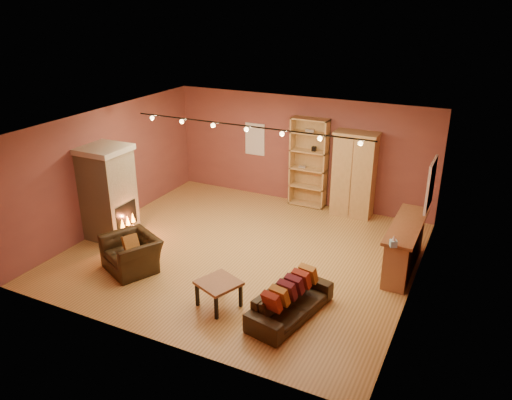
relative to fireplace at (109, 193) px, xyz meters
The scene contains 16 objects.
floor 3.28m from the fireplace, 11.16° to the left, with size 7.00×7.00×0.00m, color #A6783B.
ceiling 3.55m from the fireplace, 11.16° to the left, with size 7.00×7.00×0.00m, color brown.
back_wall 4.92m from the fireplace, 51.69° to the left, with size 7.00×0.02×2.80m, color brown.
left_wall 0.83m from the fireplace, 127.41° to the left, with size 0.02×6.50×2.80m, color brown.
right_wall 6.58m from the fireplace, ahead, with size 0.02×6.50×2.80m, color brown.
fireplace is the anchor object (origin of this frame).
back_window 4.24m from the fireplace, 65.55° to the left, with size 0.56×0.04×0.86m, color white.
bookcase 5.01m from the fireplace, 48.09° to the left, with size 0.95×0.37×2.32m.
armoire 5.80m from the fireplace, 38.13° to the left, with size 1.05×0.60×2.12m.
bar_counter 6.42m from the fireplace, 12.59° to the left, with size 0.56×2.07×0.99m.
tissue_box 6.20m from the fireplace, ahead, with size 0.16×0.16×0.22m.
right_window 6.84m from the fireplace, 17.08° to the left, with size 0.05×0.90×1.00m, color white.
loveseat 4.99m from the fireplace, 12.59° to the right, with size 0.86×1.83×0.75m.
armchair 1.80m from the fireplace, 35.94° to the right, with size 1.26×1.08×0.93m.
coffee_table 3.89m from the fireplace, 20.86° to the right, with size 0.85×0.85×0.49m.
track_rail 3.54m from the fireplace, 14.74° to the left, with size 5.20×0.09×0.13m.
Camera 1 is at (4.42, -8.40, 5.10)m, focal length 35.00 mm.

